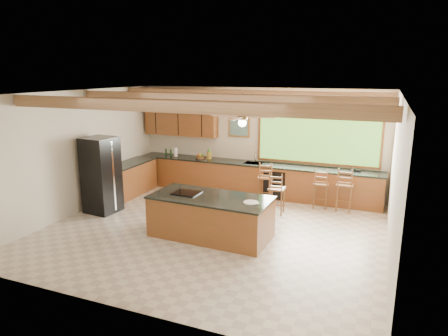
% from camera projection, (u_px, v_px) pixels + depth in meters
% --- Properties ---
extents(ground, '(7.20, 7.20, 0.00)m').
position_uv_depth(ground, '(212.00, 231.00, 8.84)').
color(ground, beige).
rests_on(ground, ground).
extents(room_shell, '(7.27, 6.54, 3.02)m').
position_uv_depth(room_shell, '(216.00, 127.00, 8.97)').
color(room_shell, beige).
rests_on(room_shell, ground).
extents(counter_run, '(7.12, 3.10, 1.28)m').
position_uv_depth(counter_run, '(221.00, 179.00, 11.30)').
color(counter_run, brown).
rests_on(counter_run, ground).
extents(island, '(2.58, 1.29, 0.90)m').
position_uv_depth(island, '(211.00, 216.00, 8.45)').
color(island, brown).
rests_on(island, ground).
extents(refrigerator, '(0.80, 0.78, 1.88)m').
position_uv_depth(refrigerator, '(101.00, 175.00, 9.85)').
color(refrigerator, black).
rests_on(refrigerator, ground).
extents(bar_stool_a, '(0.49, 0.49, 1.11)m').
position_uv_depth(bar_stool_a, '(265.00, 178.00, 10.66)').
color(bar_stool_a, brown).
rests_on(bar_stool_a, ground).
extents(bar_stool_b, '(0.40, 0.40, 1.07)m').
position_uv_depth(bar_stool_b, '(276.00, 190.00, 9.71)').
color(bar_stool_b, brown).
rests_on(bar_stool_b, ground).
extents(bar_stool_c, '(0.41, 0.41, 1.12)m').
position_uv_depth(bar_stool_c, '(345.00, 186.00, 9.91)').
color(bar_stool_c, brown).
rests_on(bar_stool_c, ground).
extents(bar_stool_d, '(0.40, 0.40, 1.06)m').
position_uv_depth(bar_stool_d, '(321.00, 185.00, 10.13)').
color(bar_stool_d, brown).
rests_on(bar_stool_d, ground).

